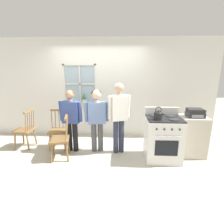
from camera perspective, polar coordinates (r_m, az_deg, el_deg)
ground_plane at (r=3.98m, az=-6.21°, el=-14.78°), size 16.00×16.00×0.00m
wall_back at (r=4.90m, az=-3.94°, el=7.46°), size 6.40×0.16×2.70m
chair_by_window at (r=4.46m, az=-17.10°, el=-5.85°), size 0.46×0.44×0.95m
chair_near_wall at (r=3.95m, az=-16.49°, el=-8.54°), size 0.48×0.50×0.95m
chair_center_cluster at (r=4.79m, az=-26.51°, el=-5.36°), size 0.42×0.44×0.95m
person_elderly_left at (r=4.09m, az=-13.21°, el=-1.14°), size 0.54×0.26×1.45m
person_teen_center at (r=3.98m, az=-5.01°, el=-0.76°), size 0.56×0.27×1.46m
person_adult_right at (r=3.88m, az=2.27°, el=-0.14°), size 0.51×0.31×1.61m
stove at (r=3.92m, az=16.26°, el=-8.17°), size 0.73×0.68×1.08m
kettle at (r=3.58m, az=14.83°, el=-0.87°), size 0.21×0.17×0.25m
potted_plant at (r=4.92m, az=-9.04°, el=3.84°), size 0.13×0.13×0.31m
side_counter at (r=4.32m, az=24.62°, el=-7.11°), size 0.55×0.50×0.90m
stereo at (r=4.14m, az=25.51°, el=-0.27°), size 0.34×0.29×0.18m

